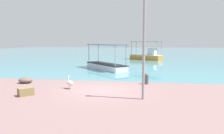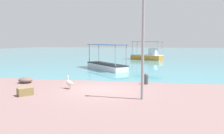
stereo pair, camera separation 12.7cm
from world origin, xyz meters
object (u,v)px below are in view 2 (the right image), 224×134
Objects in this scene: lamp_post at (143,40)px; cargo_crate at (25,92)px; mooring_bollard at (146,78)px; fishing_boat_outer at (148,55)px; fishing_boat_far_right at (106,65)px; pelican at (69,83)px; net_pile at (26,80)px.

cargo_crate is at bearing -177.82° from lamp_post.
fishing_boat_outer is at bearing 89.85° from mooring_bollard.
cargo_crate is (-6.59, -24.96, -0.47)m from fishing_boat_outer.
fishing_boat_far_right is 6.96× the size of cargo_crate.
net_pile is at bearing 160.52° from pelican.
net_pile is 1.27× the size of cargo_crate.
lamp_post is 6.79× the size of cargo_crate.
lamp_post is 5.34× the size of net_pile.
fishing_boat_far_right reaches higher than pelican.
mooring_bollard is at bearing 87.63° from lamp_post.
mooring_bollard is (-0.05, -20.66, -0.29)m from fishing_boat_outer.
fishing_boat_outer is at bearing 68.32° from net_pile.
fishing_boat_far_right is at bearing 119.69° from mooring_bollard.
lamp_post is 9.37m from net_pile.
fishing_boat_far_right is at bearing 79.10° from cargo_crate.
cargo_crate is at bearing -100.90° from fishing_boat_far_right.
pelican is 2.71m from cargo_crate.
mooring_bollard is (4.27, -7.48, -0.10)m from fishing_boat_far_right.
fishing_boat_far_right is 9.77m from pelican.
fishing_boat_outer reaches higher than pelican.
net_pile is at bearing -116.88° from fishing_boat_far_right.
mooring_bollard is at bearing -60.31° from fishing_boat_far_right.
fishing_boat_far_right is 1.02× the size of lamp_post.
mooring_bollard reaches higher than cargo_crate.
pelican is (-4.80, -22.93, -0.31)m from fishing_boat_outer.
lamp_post is at bearing -20.48° from net_pile.
fishing_boat_far_right is 12.00m from cargo_crate.
net_pile is at bearing -173.76° from mooring_bollard.
lamp_post is (4.10, -11.54, 2.53)m from fishing_boat_far_right.
cargo_crate is (-1.79, -2.03, -0.16)m from pelican.
pelican reaches higher than mooring_bollard.
mooring_bollard is at bearing 6.24° from net_pile.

